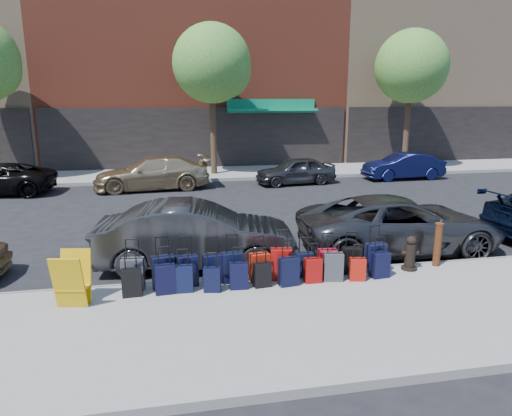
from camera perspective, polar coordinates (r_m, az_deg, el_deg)
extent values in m
plane|color=black|center=(14.17, -3.36, -2.28)|extent=(120.00, 120.00, 0.00)
cube|color=gray|center=(8.16, 2.90, -13.99)|extent=(60.00, 4.00, 0.15)
cube|color=gray|center=(23.89, -6.56, 4.30)|extent=(60.00, 4.00, 0.15)
cube|color=gray|center=(9.96, 0.11, -8.74)|extent=(60.00, 0.08, 0.15)
cube|color=gray|center=(21.91, -6.14, 3.48)|extent=(60.00, 0.08, 0.15)
cube|color=maroon|center=(32.18, -8.30, 24.36)|extent=(17.00, 12.00, 20.00)
cube|color=black|center=(25.63, -7.00, 8.56)|extent=(16.66, 0.15, 3.40)
cube|color=#0C6E4B|center=(25.79, 2.06, 12.02)|extent=(5.00, 0.91, 0.27)
cube|color=#0C6E4B|center=(26.08, 1.91, 12.81)|extent=(5.00, 0.10, 0.60)
cube|color=#9D8060|center=(36.56, 19.63, 20.83)|extent=(15.00, 12.00, 18.00)
cube|color=black|center=(31.13, 24.19, 8.35)|extent=(14.70, 0.15, 3.40)
cylinder|color=black|center=(23.18, -5.37, 10.21)|extent=(0.30, 0.30, 4.80)
sphere|color=#3A6F25|center=(23.20, -5.54, 17.55)|extent=(3.80, 3.80, 3.80)
sphere|color=#3A6F25|center=(23.24, -3.98, 16.63)|extent=(2.58, 2.58, 2.58)
cylinder|color=black|center=(26.36, 18.35, 9.98)|extent=(0.30, 0.30, 4.80)
sphere|color=#3A6F25|center=(26.38, 18.85, 16.42)|extent=(3.80, 3.80, 3.80)
sphere|color=#3A6F25|center=(26.66, 19.95, 15.48)|extent=(2.58, 2.58, 2.58)
cube|color=#3B3B40|center=(9.42, -15.11, -7.96)|extent=(0.45, 0.27, 0.64)
cylinder|color=black|center=(9.19, -15.37, -3.91)|extent=(0.24, 0.05, 0.03)
cube|color=black|center=(9.36, -11.49, -7.84)|extent=(0.47, 0.30, 0.66)
cylinder|color=black|center=(9.13, -11.70, -3.66)|extent=(0.25, 0.07, 0.03)
cube|color=black|center=(9.37, -8.62, -7.77)|extent=(0.46, 0.31, 0.64)
cylinder|color=black|center=(9.14, -8.77, -3.73)|extent=(0.24, 0.07, 0.03)
cube|color=black|center=(9.44, -5.37, -7.59)|extent=(0.43, 0.27, 0.61)
cylinder|color=black|center=(9.23, -5.46, -3.75)|extent=(0.23, 0.06, 0.03)
cube|color=black|center=(9.47, -2.94, -7.42)|extent=(0.43, 0.25, 0.63)
cylinder|color=black|center=(9.25, -2.99, -3.46)|extent=(0.24, 0.04, 0.03)
cube|color=#B31E0B|center=(9.52, 0.47, -7.40)|extent=(0.42, 0.27, 0.59)
cylinder|color=black|center=(9.31, 0.48, -3.71)|extent=(0.22, 0.06, 0.03)
cube|color=#9A0D09|center=(9.60, 3.18, -7.02)|extent=(0.48, 0.32, 0.66)
cylinder|color=black|center=(9.37, 3.24, -2.90)|extent=(0.25, 0.08, 0.03)
cube|color=black|center=(9.80, 6.02, -7.05)|extent=(0.37, 0.23, 0.53)
cylinder|color=black|center=(9.62, 6.10, -3.83)|extent=(0.20, 0.05, 0.03)
cube|color=#A70A1A|center=(9.88, 8.95, -6.78)|extent=(0.41, 0.24, 0.59)
cylinder|color=black|center=(9.68, 9.09, -3.22)|extent=(0.22, 0.05, 0.03)
cube|color=black|center=(10.12, 11.79, -6.45)|extent=(0.42, 0.28, 0.58)
cylinder|color=black|center=(9.93, 11.96, -3.04)|extent=(0.22, 0.07, 0.03)
cube|color=black|center=(10.27, 14.69, -6.08)|extent=(0.48, 0.33, 0.66)
cylinder|color=black|center=(10.06, 14.93, -2.24)|extent=(0.25, 0.08, 0.03)
cube|color=black|center=(9.15, -15.27, -8.97)|extent=(0.38, 0.23, 0.54)
cylinder|color=black|center=(8.94, -15.50, -5.46)|extent=(0.21, 0.04, 0.03)
cube|color=black|center=(9.11, -11.27, -8.71)|extent=(0.41, 0.26, 0.58)
cylinder|color=black|center=(8.89, -11.46, -4.95)|extent=(0.22, 0.05, 0.03)
cube|color=black|center=(9.13, -9.06, -8.73)|extent=(0.37, 0.22, 0.53)
cylinder|color=black|center=(8.92, -9.20, -5.27)|extent=(0.20, 0.04, 0.03)
cube|color=black|center=(9.07, -5.50, -8.91)|extent=(0.36, 0.25, 0.49)
cylinder|color=black|center=(8.89, -5.58, -5.75)|extent=(0.19, 0.07, 0.03)
cube|color=black|center=(9.17, -2.19, -8.47)|extent=(0.37, 0.23, 0.53)
cylinder|color=black|center=(8.97, -2.22, -5.06)|extent=(0.20, 0.04, 0.03)
cube|color=black|center=(9.25, 0.77, -8.35)|extent=(0.36, 0.23, 0.50)
cylinder|color=black|center=(9.06, 0.78, -5.15)|extent=(0.19, 0.05, 0.03)
cube|color=black|center=(9.33, 4.09, -7.93)|extent=(0.42, 0.28, 0.58)
cylinder|color=black|center=(9.11, 4.16, -4.21)|extent=(0.22, 0.06, 0.03)
cube|color=#960B09|center=(9.53, 7.13, -7.74)|extent=(0.35, 0.21, 0.51)
cylinder|color=black|center=(9.35, 7.23, -4.56)|extent=(0.19, 0.03, 0.03)
cube|color=#393A3E|center=(9.68, 9.61, -7.25)|extent=(0.44, 0.30, 0.59)
cylinder|color=black|center=(9.47, 9.76, -3.61)|extent=(0.23, 0.07, 0.03)
cube|color=#B1160B|center=(9.79, 12.55, -7.49)|extent=(0.35, 0.25, 0.48)
cylinder|color=black|center=(9.62, 12.71, -4.60)|extent=(0.18, 0.07, 0.03)
cube|color=black|center=(10.05, 15.24, -6.88)|extent=(0.39, 0.25, 0.55)
cylinder|color=black|center=(9.87, 15.46, -3.62)|extent=(0.21, 0.05, 0.03)
cylinder|color=black|center=(10.77, 18.57, -7.12)|extent=(0.34, 0.34, 0.06)
cylinder|color=black|center=(10.68, 18.69, -5.63)|extent=(0.23, 0.23, 0.53)
sphere|color=black|center=(10.58, 18.82, -3.92)|extent=(0.21, 0.21, 0.21)
cylinder|color=black|center=(10.66, 18.71, -5.34)|extent=(0.39, 0.14, 0.10)
cylinder|color=#38190C|center=(11.08, 21.76, -4.31)|extent=(0.16, 0.16, 0.98)
cylinder|color=#38190C|center=(10.95, 21.98, -1.87)|extent=(0.18, 0.18, 0.04)
cube|color=#CE9D0B|center=(8.85, -22.41, -8.69)|extent=(0.59, 0.35, 1.00)
cube|color=#CE9D0B|center=(9.16, -21.58, -7.86)|extent=(0.59, 0.35, 1.00)
cube|color=#CE9D0B|center=(9.06, -21.90, -9.16)|extent=(0.61, 0.46, 0.02)
imported|color=#303133|center=(10.67, -7.46, -3.42)|extent=(4.75, 2.08, 1.52)
imported|color=#363638|center=(12.25, 17.44, -1.94)|extent=(5.24, 2.58, 1.43)
imported|color=tan|center=(20.32, -12.86, 4.27)|extent=(5.06, 2.36, 1.43)
imported|color=#333336|center=(21.17, 4.96, 4.68)|extent=(3.83, 1.93, 1.25)
imported|color=#0D123C|center=(23.54, 17.92, 5.00)|extent=(3.94, 1.48, 1.29)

